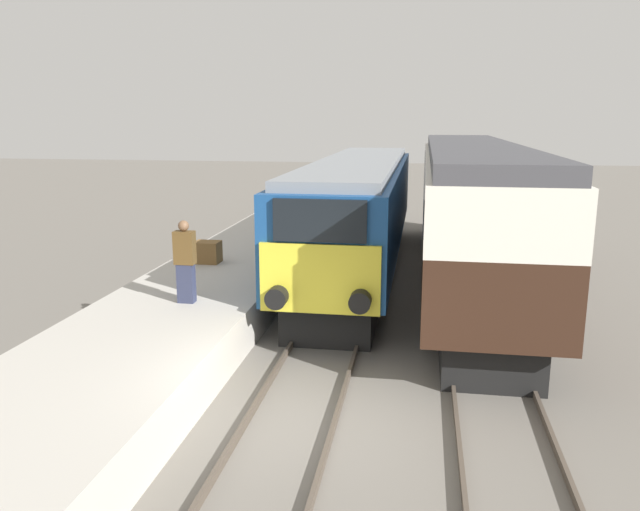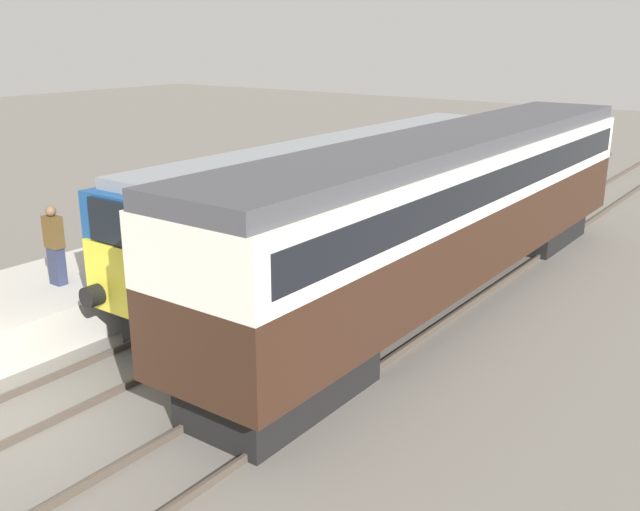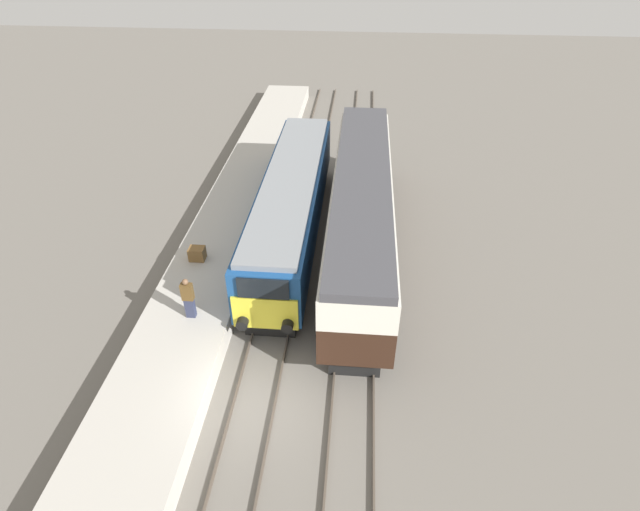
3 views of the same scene
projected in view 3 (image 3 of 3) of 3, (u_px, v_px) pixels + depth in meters
The scene contains 8 objects.
ground_plane at pixel (254, 406), 17.21m from camera, with size 120.00×120.00×0.00m, color slate.
platform_left at pixel (217, 256), 23.65m from camera, with size 3.50×50.00×0.94m.
rails_near_track at pixel (277, 308), 21.22m from camera, with size 1.51×60.00×0.14m.
rails_far_track at pixel (356, 313), 20.99m from camera, with size 1.50×60.00×0.14m.
locomotive at pixel (292, 203), 24.52m from camera, with size 2.70×15.77×3.64m.
passenger_carriage at pixel (361, 205), 23.51m from camera, with size 2.75×17.30×4.18m.
person_on_platform at pixel (188, 298), 19.02m from camera, with size 0.44×0.26×1.82m.
luggage_crate at pixel (197, 254), 22.47m from camera, with size 0.70×0.56×0.60m.
Camera 3 is at (3.21, -10.72, 14.26)m, focal length 28.00 mm.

